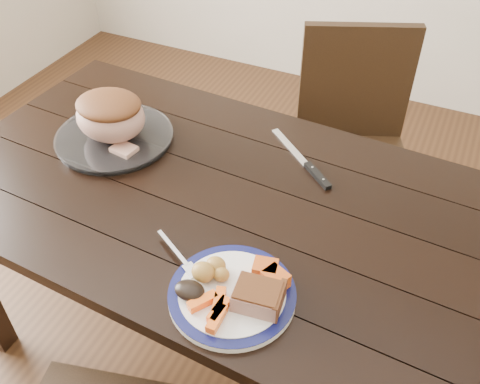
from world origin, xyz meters
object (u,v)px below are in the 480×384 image
at_px(dinner_plate, 232,295).
at_px(serving_platter, 115,138).
at_px(fork, 180,257).
at_px(chair_far, 353,138).
at_px(roast_joint, 111,117).
at_px(dining_table, 218,217).
at_px(carving_knife, 310,168).
at_px(pork_slice, 258,297).

bearing_deg(dinner_plate, serving_platter, 146.61).
relative_size(dinner_plate, fork, 1.77).
distance_m(chair_far, fork, 1.04).
bearing_deg(serving_platter, roast_joint, 0.00).
height_order(serving_platter, fork, fork).
xyz_separation_m(dining_table, roast_joint, (-0.40, 0.09, 0.18)).
bearing_deg(carving_knife, dining_table, -93.88).
height_order(roast_joint, carving_knife, roast_joint).
distance_m(dining_table, serving_platter, 0.42).
bearing_deg(carving_knife, dinner_plate, -50.88).
xyz_separation_m(dining_table, serving_platter, (-0.40, 0.09, 0.10)).
bearing_deg(chair_far, carving_knife, 66.44).
relative_size(chair_far, fork, 5.71).
height_order(fork, carving_knife, fork).
distance_m(chair_far, carving_knife, 0.57).
height_order(pork_slice, roast_joint, roast_joint).
bearing_deg(pork_slice, dining_table, 129.81).
distance_m(fork, carving_knife, 0.50).
height_order(fork, roast_joint, roast_joint).
relative_size(dining_table, dinner_plate, 5.70).
relative_size(chair_far, carving_knife, 3.60).
bearing_deg(pork_slice, serving_platter, 148.92).
relative_size(fork, roast_joint, 0.76).
distance_m(serving_platter, roast_joint, 0.08).
distance_m(dinner_plate, serving_platter, 0.71).
distance_m(dining_table, chair_far, 0.77).
bearing_deg(fork, chair_far, 110.02).
bearing_deg(dining_table, roast_joint, 167.63).
height_order(chair_far, roast_joint, chair_far).
relative_size(serving_platter, carving_knife, 1.36).
relative_size(roast_joint, carving_knife, 0.83).
distance_m(pork_slice, carving_knife, 0.52).
xyz_separation_m(chair_far, pork_slice, (0.05, -1.04, 0.27)).
bearing_deg(roast_joint, carving_knife, 11.34).
bearing_deg(carving_knife, roast_joint, -128.66).
xyz_separation_m(pork_slice, roast_joint, (-0.65, 0.39, 0.04)).
xyz_separation_m(roast_joint, carving_knife, (0.60, 0.12, -0.08)).
distance_m(dining_table, pork_slice, 0.42).
bearing_deg(chair_far, dinner_plate, 66.48).
distance_m(chair_far, roast_joint, 0.94).
bearing_deg(dining_table, fork, -82.59).
distance_m(dinner_plate, fork, 0.16).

